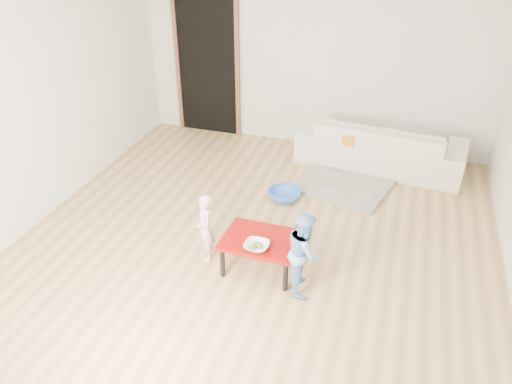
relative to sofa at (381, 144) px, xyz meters
The scene contains 13 objects.
floor 2.33m from the sofa, 117.33° to the right, with size 5.00×5.00×0.01m, color #9E7A43.
back_wall 1.51m from the sofa, 156.98° to the left, with size 5.00×0.02×2.60m, color silver.
left_wall 4.22m from the sofa, 150.06° to the right, with size 0.02×5.00×2.60m, color silver.
doorway 2.78m from the sofa, behind, with size 1.02×0.08×2.11m, color brown, non-canonical shape.
sofa is the anchor object (origin of this frame).
cushion 0.53m from the sofa, 163.11° to the right, with size 0.48×0.43×0.13m, color orange.
red_table 2.77m from the sofa, 108.82° to the right, with size 0.73×0.55×0.37m, color maroon, non-canonical shape.
bowl 2.92m from the sofa, 107.66° to the right, with size 0.23×0.23×0.06m, color white.
broccoli 2.92m from the sofa, 107.66° to the right, with size 0.12×0.12×0.06m, color #2D5919, non-canonical shape.
child_pink 3.00m from the sofa, 119.41° to the right, with size 0.27×0.17×0.73m, color pink.
child_blue 2.80m from the sofa, 98.89° to the right, with size 0.40×0.31×0.83m, color #64A4E9.
basin 1.64m from the sofa, 128.45° to the right, with size 0.40×0.40×0.12m, color #3269BD.
blanket 0.88m from the sofa, 115.75° to the right, with size 1.09×0.91×0.05m, color #9D998B, non-canonical shape.
Camera 1 is at (1.29, -4.30, 3.20)m, focal length 35.00 mm.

